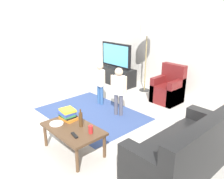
# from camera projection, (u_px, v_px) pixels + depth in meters

# --- Properties ---
(ground) EXTENTS (7.80, 7.80, 0.00)m
(ground) POSITION_uv_depth(u_px,v_px,m) (89.00, 129.00, 4.48)
(ground) COLOR #B2ADA3
(wall_back) EXTENTS (6.00, 0.12, 2.70)m
(wall_back) POSITION_uv_depth(u_px,v_px,m) (182.00, 41.00, 5.96)
(wall_back) COLOR silver
(wall_back) RESTS_ON ground
(wall_left) EXTENTS (0.12, 6.00, 2.70)m
(wall_left) POSITION_uv_depth(u_px,v_px,m) (15.00, 41.00, 6.10)
(wall_left) COLOR silver
(wall_left) RESTS_ON ground
(area_rug) EXTENTS (2.20, 1.60, 0.01)m
(area_rug) POSITION_uv_depth(u_px,v_px,m) (92.00, 114.00, 5.12)
(area_rug) COLOR #33477A
(area_rug) RESTS_ON ground
(tv_stand) EXTENTS (1.20, 0.44, 0.50)m
(tv_stand) POSITION_uv_depth(u_px,v_px,m) (116.00, 76.00, 7.00)
(tv_stand) COLOR black
(tv_stand) RESTS_ON ground
(tv) EXTENTS (1.10, 0.28, 0.71)m
(tv) POSITION_uv_depth(u_px,v_px,m) (116.00, 56.00, 6.79)
(tv) COLOR black
(tv) RESTS_ON tv_stand
(couch) EXTENTS (0.80, 1.80, 0.86)m
(couch) POSITION_uv_depth(u_px,v_px,m) (189.00, 153.00, 3.27)
(couch) COLOR black
(couch) RESTS_ON ground
(armchair) EXTENTS (0.60, 0.60, 0.90)m
(armchair) POSITION_uv_depth(u_px,v_px,m) (169.00, 90.00, 5.69)
(armchair) COLOR maroon
(armchair) RESTS_ON ground
(floor_lamp) EXTENTS (0.36, 0.36, 1.78)m
(floor_lamp) POSITION_uv_depth(u_px,v_px,m) (147.00, 33.00, 6.01)
(floor_lamp) COLOR #262626
(floor_lamp) RESTS_ON ground
(child_near_tv) EXTENTS (0.34, 0.16, 1.00)m
(child_near_tv) POSITION_uv_depth(u_px,v_px,m) (100.00, 80.00, 5.43)
(child_near_tv) COLOR #33598C
(child_near_tv) RESTS_ON ground
(child_center) EXTENTS (0.31, 0.21, 1.03)m
(child_center) POSITION_uv_depth(u_px,v_px,m) (119.00, 87.00, 4.86)
(child_center) COLOR #4C4C59
(child_center) RESTS_ON ground
(coffee_table) EXTENTS (1.00, 0.60, 0.42)m
(coffee_table) POSITION_uv_depth(u_px,v_px,m) (73.00, 130.00, 3.69)
(coffee_table) COLOR #513823
(coffee_table) RESTS_ON ground
(book_stack) EXTENTS (0.30, 0.25, 0.18)m
(book_stack) POSITION_uv_depth(u_px,v_px,m) (68.00, 114.00, 3.91)
(book_stack) COLOR orange
(book_stack) RESTS_ON coffee_table
(bottle) EXTENTS (0.06, 0.06, 0.29)m
(bottle) POSITION_uv_depth(u_px,v_px,m) (81.00, 119.00, 3.67)
(bottle) COLOR #4C3319
(bottle) RESTS_ON coffee_table
(tv_remote) EXTENTS (0.18, 0.08, 0.02)m
(tv_remote) POSITION_uv_depth(u_px,v_px,m) (75.00, 135.00, 3.44)
(tv_remote) COLOR black
(tv_remote) RESTS_ON coffee_table
(soda_can) EXTENTS (0.07, 0.07, 0.12)m
(soda_can) POSITION_uv_depth(u_px,v_px,m) (91.00, 130.00, 3.50)
(soda_can) COLOR red
(soda_can) RESTS_ON coffee_table
(plate) EXTENTS (0.22, 0.22, 0.02)m
(plate) POSITION_uv_depth(u_px,v_px,m) (57.00, 123.00, 3.79)
(plate) COLOR white
(plate) RESTS_ON coffee_table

